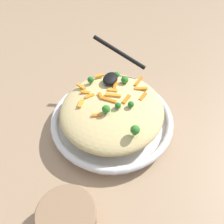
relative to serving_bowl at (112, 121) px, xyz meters
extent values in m
plane|color=#9E7F60|center=(0.00, 0.00, -0.02)|extent=(2.40, 2.40, 0.00)
cylinder|color=silver|center=(0.00, 0.00, -0.01)|extent=(0.32, 0.32, 0.02)
torus|color=silver|center=(0.00, 0.00, 0.01)|extent=(0.35, 0.35, 0.02)
torus|color=black|center=(0.00, 0.00, 0.01)|extent=(0.34, 0.34, 0.00)
ellipsoid|color=#D1BA7A|center=(0.00, 0.00, 0.05)|extent=(0.30, 0.29, 0.07)
cube|color=orange|center=(0.01, 0.04, 0.08)|extent=(0.02, 0.02, 0.01)
cube|color=orange|center=(0.11, -0.04, 0.08)|extent=(0.04, 0.02, 0.01)
cube|color=orange|center=(0.00, 0.01, 0.08)|extent=(0.01, 0.04, 0.01)
cube|color=orange|center=(-0.06, 0.02, 0.08)|extent=(0.02, 0.03, 0.01)
cube|color=orange|center=(0.08, -0.06, 0.08)|extent=(0.02, 0.04, 0.01)
cube|color=orange|center=(0.07, 0.01, 0.08)|extent=(0.04, 0.02, 0.01)
cube|color=orange|center=(0.02, 0.01, 0.08)|extent=(0.02, 0.04, 0.01)
cube|color=orange|center=(0.01, 0.08, 0.08)|extent=(0.01, 0.03, 0.01)
cube|color=orange|center=(0.03, 0.10, 0.08)|extent=(0.02, 0.03, 0.01)
cube|color=orange|center=(0.04, 0.01, 0.08)|extent=(0.01, 0.03, 0.01)
cube|color=orange|center=(0.02, -0.03, 0.08)|extent=(0.04, 0.01, 0.01)
cube|color=orange|center=(0.05, -0.07, 0.08)|extent=(0.03, 0.02, 0.01)
cube|color=orange|center=(0.09, 0.08, 0.08)|extent=(0.03, 0.03, 0.01)
cube|color=orange|center=(-0.03, 0.08, 0.08)|extent=(0.03, 0.01, 0.01)
cube|color=orange|center=(0.00, 0.07, 0.08)|extent=(0.03, 0.02, 0.01)
cylinder|color=#296820|center=(-0.08, -0.09, 0.08)|extent=(0.01, 0.01, 0.01)
sphere|color=#2D7A28|center=(-0.08, -0.09, 0.09)|extent=(0.02, 0.02, 0.02)
cylinder|color=#296820|center=(0.09, -0.01, 0.08)|extent=(0.01, 0.01, 0.01)
sphere|color=#2D7A28|center=(0.09, -0.01, 0.09)|extent=(0.02, 0.02, 0.02)
cylinder|color=#205B1C|center=(0.06, 0.09, 0.08)|extent=(0.01, 0.01, 0.01)
sphere|color=#236B23|center=(0.06, 0.09, 0.09)|extent=(0.02, 0.02, 0.02)
cylinder|color=#296820|center=(0.10, 0.02, 0.08)|extent=(0.01, 0.01, 0.01)
sphere|color=#2D7A28|center=(0.10, 0.02, 0.09)|extent=(0.02, 0.02, 0.02)
cylinder|color=#296820|center=(-0.04, 0.00, 0.08)|extent=(0.01, 0.01, 0.01)
sphere|color=#2D7A28|center=(-0.04, 0.00, 0.09)|extent=(0.02, 0.02, 0.02)
cylinder|color=#205B1C|center=(-0.02, -0.02, 0.08)|extent=(0.01, 0.01, 0.01)
sphere|color=#236B23|center=(-0.02, -0.02, 0.09)|extent=(0.02, 0.02, 0.02)
cylinder|color=#205B1C|center=(0.00, -0.05, 0.08)|extent=(0.01, 0.01, 0.01)
sphere|color=#236B23|center=(0.00, -0.05, 0.09)|extent=(0.02, 0.02, 0.02)
ellipsoid|color=black|center=(0.08, 0.03, 0.09)|extent=(0.06, 0.04, 0.02)
cylinder|color=black|center=(0.16, 0.03, 0.13)|extent=(0.01, 0.17, 0.08)
cylinder|color=#8C6B4C|center=(-0.29, -0.01, 0.01)|extent=(0.12, 0.12, 0.06)
torus|color=#8C6B4C|center=(-0.29, -0.01, 0.04)|extent=(0.13, 0.13, 0.01)
camera|label=1|loc=(-0.44, -0.17, 0.56)|focal=40.48mm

